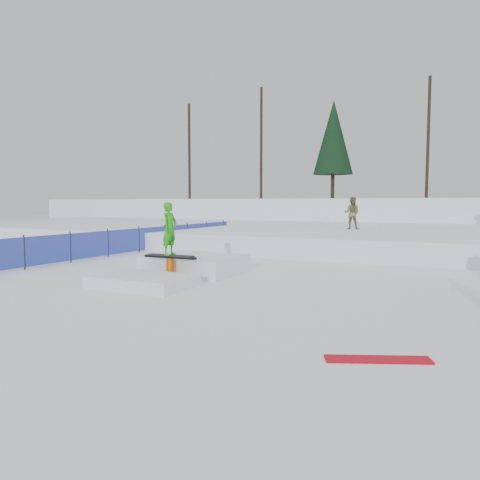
% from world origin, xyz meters
% --- Properties ---
extents(ground, '(120.00, 120.00, 0.00)m').
position_xyz_m(ground, '(0.00, 0.00, 0.00)').
color(ground, white).
extents(snow_berm, '(60.00, 14.00, 2.40)m').
position_xyz_m(snow_berm, '(0.00, 30.00, 1.20)').
color(snow_berm, white).
rests_on(snow_berm, ground).
extents(snow_midrise, '(50.00, 18.00, 0.80)m').
position_xyz_m(snow_midrise, '(0.00, 16.00, 0.40)').
color(snow_midrise, white).
rests_on(snow_midrise, ground).
extents(safety_fence, '(0.05, 16.00, 1.10)m').
position_xyz_m(safety_fence, '(-6.50, 6.60, 0.55)').
color(safety_fence, '#3044AE').
rests_on(safety_fence, ground).
extents(treeline, '(40.24, 4.22, 10.50)m').
position_xyz_m(treeline, '(6.18, 28.28, 7.45)').
color(treeline, black).
rests_on(treeline, snow_berm).
extents(walker_olive, '(0.78, 0.61, 1.59)m').
position_xyz_m(walker_olive, '(0.87, 13.82, 1.59)').
color(walker_olive, brown).
rests_on(walker_olive, snow_midrise).
extents(loose_board_red, '(1.40, 0.81, 0.03)m').
position_xyz_m(loose_board_red, '(4.96, -2.97, 0.01)').
color(loose_board_red, '#AC0715').
rests_on(loose_board_red, ground).
extents(jib_rail_feature, '(2.60, 4.40, 2.11)m').
position_xyz_m(jib_rail_feature, '(-1.24, 1.81, 0.30)').
color(jib_rail_feature, white).
rests_on(jib_rail_feature, ground).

